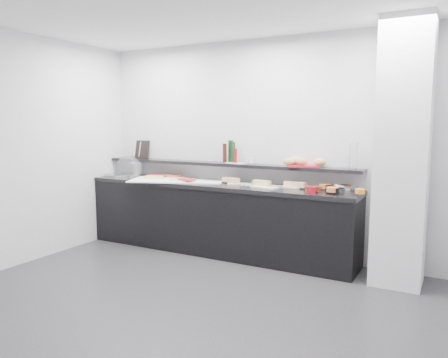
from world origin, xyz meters
The scene contains 55 objects.
ground centered at (0.00, 0.00, 0.00)m, with size 5.00×5.00×0.00m, color #2D2D30.
back_wall centered at (0.00, 2.00, 1.35)m, with size 5.00×0.02×2.70m, color silver.
column centered at (1.50, 1.65, 1.35)m, with size 0.50×0.50×2.70m, color white.
buffet_cabinet centered at (-0.70, 1.70, 0.42)m, with size 3.60×0.60×0.85m, color black.
counter_top centered at (-0.70, 1.70, 0.88)m, with size 3.62×0.62×0.05m, color black.
wall_shelf centered at (-0.70, 1.88, 1.13)m, with size 3.60×0.25×0.04m, color black.
cloche_base centered at (-2.29, 1.68, 0.92)m, with size 0.51×0.34×0.04m, color #B9BCC0.
cloche_dome centered at (-2.13, 1.70, 1.03)m, with size 0.48×0.32×0.34m, color white.
linen_runner centered at (-1.28, 1.68, 0.91)m, with size 1.24×0.58×0.01m, color white.
platter_meat_a centered at (-1.63, 1.79, 0.92)m, with size 0.30×0.20×0.01m, color white.
food_meat_a centered at (-1.70, 1.78, 0.94)m, with size 0.22×0.14×0.02m, color maroon.
platter_salmon centered at (-1.41, 1.81, 0.92)m, with size 0.34×0.23×0.01m, color white.
food_salmon centered at (-1.46, 1.82, 0.94)m, with size 0.25×0.16×0.02m, color #CE4B2A.
platter_cheese centered at (-1.59, 1.59, 0.92)m, with size 0.27×0.18×0.01m, color white.
food_cheese centered at (-1.60, 1.59, 0.94)m, with size 0.24×0.15×0.02m, color #FCE362.
platter_meat_b centered at (-1.17, 1.58, 0.92)m, with size 0.27×0.18×0.01m, color white.
food_meat_b centered at (-1.07, 1.58, 0.94)m, with size 0.21×0.13×0.02m, color maroon.
sandwich_plate_left centered at (-0.36, 1.78, 0.91)m, with size 0.39×0.17×0.01m, color silver.
sandwich_food_left centered at (-0.53, 1.77, 0.94)m, with size 0.24×0.09×0.06m, color tan.
tongs_left centered at (-0.57, 1.78, 0.92)m, with size 0.01×0.01×0.16m, color #ADB0B4.
sandwich_plate_mid centered at (-0.01, 1.65, 0.91)m, with size 0.33×0.14×0.01m, color white.
sandwich_food_mid centered at (-0.08, 1.71, 0.94)m, with size 0.22×0.09×0.06m, color tan.
tongs_mid centered at (-0.22, 1.61, 0.92)m, with size 0.01×0.01×0.16m, color silver.
sandwich_plate_right centered at (0.19, 1.79, 0.91)m, with size 0.38×0.16×0.01m, color silver.
sandwich_food_right centered at (0.32, 1.81, 0.94)m, with size 0.26×0.10×0.06m, color #EAB77A.
tongs_right centered at (0.19, 1.70, 0.92)m, with size 0.01×0.01×0.16m, color #B0B3B7.
bowl_glass_fruit centered at (0.69, 1.80, 0.94)m, with size 0.15×0.15×0.07m, color silver.
fill_glass_fruit centered at (0.68, 1.82, 0.95)m, with size 0.15×0.15×0.05m, color orange.
bowl_black_jam centered at (0.75, 1.80, 0.94)m, with size 0.15×0.15×0.07m, color black.
fill_black_jam centered at (0.89, 1.83, 0.95)m, with size 0.13×0.13×0.05m, color #5B210D.
bowl_glass_cream centered at (0.96, 1.82, 0.94)m, with size 0.16×0.16×0.07m, color white.
fill_glass_cream centered at (0.84, 1.81, 0.95)m, with size 0.14×0.14×0.05m, color white.
bowl_red_jam centered at (0.59, 1.55, 0.94)m, with size 0.13×0.13×0.07m, color maroon.
fill_red_jam centered at (0.66, 1.57, 0.95)m, with size 0.09×0.09×0.05m, color #5A1F0C.
bowl_glass_salmon centered at (0.93, 1.60, 0.94)m, with size 0.14×0.14×0.07m, color white.
fill_glass_salmon centered at (0.82, 1.59, 0.95)m, with size 0.13×0.13×0.05m, color orange.
bowl_black_fruit centered at (0.89, 1.59, 0.94)m, with size 0.12×0.12×0.07m, color black.
fill_black_fruit centered at (1.10, 1.61, 0.95)m, with size 0.10×0.10×0.05m, color orange.
framed_print centered at (-2.09, 1.96, 1.28)m, with size 0.23×0.02×0.26m, color black.
print_art centered at (-2.19, 1.96, 1.28)m, with size 0.16×0.00×0.22m, color #D0A896.
condiment_tray centered at (-0.51, 1.88, 1.16)m, with size 0.25×0.15×0.01m, color white.
bottle_green_a centered at (-0.55, 1.89, 1.29)m, with size 0.05×0.05×0.26m, color #103D1E.
bottle_brown centered at (-0.66, 1.85, 1.28)m, with size 0.05×0.05×0.24m, color #38140A.
bottle_green_b centered at (-0.61, 1.92, 1.30)m, with size 0.06×0.06×0.28m, color #0E3613.
bottle_hot centered at (-0.49, 1.84, 1.25)m, with size 0.04×0.04×0.18m, color #9D0B13.
shaker_salt centered at (-0.34, 1.87, 1.20)m, with size 0.03×0.03×0.07m, color white.
shaker_pepper centered at (-0.29, 1.86, 1.20)m, with size 0.04×0.04×0.07m, color white.
bread_tray centered at (0.38, 1.88, 1.16)m, with size 0.35×0.25×0.02m, color #B3132A.
bread_roll_nw centered at (0.25, 1.97, 1.21)m, with size 0.15×0.10×0.08m, color tan.
bread_roll_ne centered at (0.56, 1.94, 1.21)m, with size 0.14×0.09×0.08m, color tan.
bread_roll_sw centered at (0.23, 1.79, 1.21)m, with size 0.15×0.09×0.08m, color #B59445.
bread_roll_s centered at (0.38, 1.84, 1.21)m, with size 0.14×0.09×0.08m, color #B67145.
bread_roll_midw centered at (0.25, 1.89, 1.21)m, with size 0.14×0.09×0.08m, color tan.
bread_roll_mide centered at (0.58, 1.90, 1.21)m, with size 0.14×0.09×0.08m, color tan.
carafe centered at (0.96, 1.90, 1.30)m, with size 0.10×0.10×0.30m, color white.
Camera 1 is at (2.01, -3.09, 1.67)m, focal length 35.00 mm.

